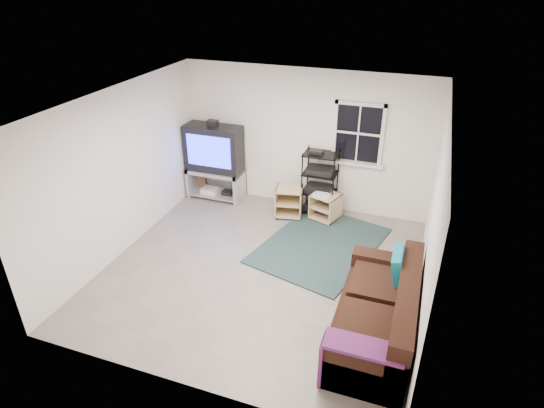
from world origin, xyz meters
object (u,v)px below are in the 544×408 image
at_px(side_table_left, 289,200).
at_px(side_table_right, 326,204).
at_px(sofa, 379,316).
at_px(tv_unit, 215,156).
at_px(av_rack, 319,187).

xyz_separation_m(side_table_left, side_table_right, (0.68, 0.07, -0.01)).
bearing_deg(sofa, tv_unit, 141.42).
bearing_deg(sofa, av_rack, 117.24).
bearing_deg(side_table_right, side_table_left, -174.44).
distance_m(side_table_right, sofa, 3.00).
height_order(tv_unit, sofa, tv_unit).
bearing_deg(av_rack, side_table_right, -46.82).
bearing_deg(side_table_right, av_rack, 133.18).
xyz_separation_m(tv_unit, side_table_left, (1.58, -0.21, -0.57)).
bearing_deg(tv_unit, sofa, -38.58).
xyz_separation_m(av_rack, side_table_left, (-0.50, -0.26, -0.23)).
distance_m(av_rack, side_table_right, 0.36).
height_order(tv_unit, side_table_right, tv_unit).
distance_m(tv_unit, sofa, 4.59).
bearing_deg(side_table_right, sofa, -64.18).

